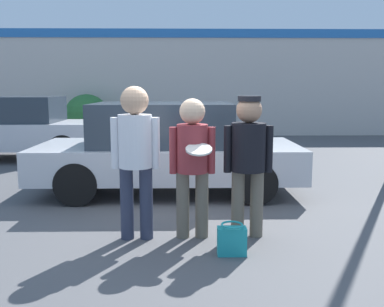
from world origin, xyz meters
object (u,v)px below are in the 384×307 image
Objects in this scene: parked_car_far at (15,128)px; shrub at (87,117)px; person_right at (248,153)px; parked_car_near at (166,148)px; person_middle_with_frisbee at (192,157)px; person_left at (135,148)px; handbag at (232,240)px.

parked_car_far is 2.86× the size of shrub.
person_right is at bearing -49.38° from parked_car_far.
parked_car_near is 5.10m from parked_car_far.
person_middle_with_frisbee is at bearing -70.94° from shrub.
parked_car_near is 8.05m from shrub.
parked_car_near is (0.25, 2.27, -0.32)m from person_left.
person_middle_with_frisbee is at bearing -80.21° from parked_car_near.
person_right is 4.85× the size of handbag.
person_left is 1.07× the size of person_right.
parked_car_far is at bearing 130.62° from person_right.
person_right is at bearing 2.23° from person_left.
parked_car_near is 12.69× the size of handbag.
person_middle_with_frisbee is 1.06× the size of shrub.
person_middle_with_frisbee is 0.38× the size of parked_car_near.
parked_car_far is at bearing 126.52° from handbag.
person_middle_with_frisbee reaches higher than handbag.
person_right is 1.08× the size of shrub.
person_right is (0.64, 0.02, 0.04)m from person_middle_with_frisbee.
person_middle_with_frisbee is 2.28m from parked_car_near.
person_middle_with_frisbee is at bearing -178.11° from person_right.
person_right reaches higher than parked_car_far.
parked_car_far is 12.85× the size of handbag.
shrub is (-3.36, 9.72, -0.19)m from person_middle_with_frisbee.
person_left reaches higher than handbag.
person_middle_with_frisbee is at bearing 126.13° from handbag.
parked_car_far is 4.16m from shrub.
handbag is (3.76, -10.27, -0.59)m from shrub.
person_middle_with_frisbee reaches higher than shrub.
person_right is 2.46m from parked_car_near.
parked_car_near is 2.82× the size of shrub.
shrub is 4.49× the size of handbag.
person_left is at bearing -177.77° from person_right.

